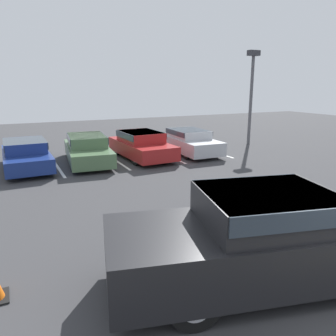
# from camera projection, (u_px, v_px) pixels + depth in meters

# --- Properties ---
(ground_plane) EXTENTS (60.00, 60.00, 0.00)m
(ground_plane) POSITION_uv_depth(u_px,v_px,m) (331.00, 288.00, 5.75)
(ground_plane) COLOR #38383A
(stall_stripe_b) EXTENTS (0.12, 4.31, 0.01)m
(stall_stripe_b) POSITION_uv_depth(u_px,v_px,m) (57.00, 166.00, 14.39)
(stall_stripe_b) COLOR white
(stall_stripe_b) RESTS_ON ground_plane
(stall_stripe_c) EXTENTS (0.12, 4.31, 0.01)m
(stall_stripe_c) POSITION_uv_depth(u_px,v_px,m) (115.00, 160.00, 15.52)
(stall_stripe_c) COLOR white
(stall_stripe_c) RESTS_ON ground_plane
(stall_stripe_d) EXTENTS (0.12, 4.31, 0.01)m
(stall_stripe_d) POSITION_uv_depth(u_px,v_px,m) (165.00, 155.00, 16.66)
(stall_stripe_d) COLOR white
(stall_stripe_d) RESTS_ON ground_plane
(stall_stripe_e) EXTENTS (0.12, 4.31, 0.01)m
(stall_stripe_e) POSITION_uv_depth(u_px,v_px,m) (209.00, 150.00, 17.79)
(stall_stripe_e) COLOR white
(stall_stripe_e) RESTS_ON ground_plane
(pickup_truck) EXTENTS (6.39, 3.38, 1.73)m
(pickup_truck) POSITION_uv_depth(u_px,v_px,m) (281.00, 237.00, 5.76)
(pickup_truck) COLOR black
(pickup_truck) RESTS_ON ground_plane
(parked_sedan_a) EXTENTS (1.82, 4.28, 1.22)m
(parked_sedan_a) POSITION_uv_depth(u_px,v_px,m) (26.00, 154.00, 13.75)
(parked_sedan_a) COLOR navy
(parked_sedan_a) RESTS_ON ground_plane
(parked_sedan_b) EXTENTS (2.21, 4.71, 1.26)m
(parked_sedan_b) POSITION_uv_depth(u_px,v_px,m) (87.00, 148.00, 14.88)
(parked_sedan_b) COLOR #4C6B47
(parked_sedan_b) RESTS_ON ground_plane
(parked_sedan_c) EXTENTS (2.01, 4.44, 1.29)m
(parked_sedan_c) POSITION_uv_depth(u_px,v_px,m) (141.00, 144.00, 15.81)
(parked_sedan_c) COLOR maroon
(parked_sedan_c) RESTS_ON ground_plane
(parked_sedan_d) EXTENTS (1.92, 4.43, 1.23)m
(parked_sedan_d) POSITION_uv_depth(u_px,v_px,m) (189.00, 141.00, 16.96)
(parked_sedan_d) COLOR #B7BABF
(parked_sedan_d) RESTS_ON ground_plane
(light_post) EXTENTS (0.70, 0.36, 5.37)m
(light_post) POSITION_uv_depth(u_px,v_px,m) (252.00, 86.00, 18.95)
(light_post) COLOR #515156
(light_post) RESTS_ON ground_plane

